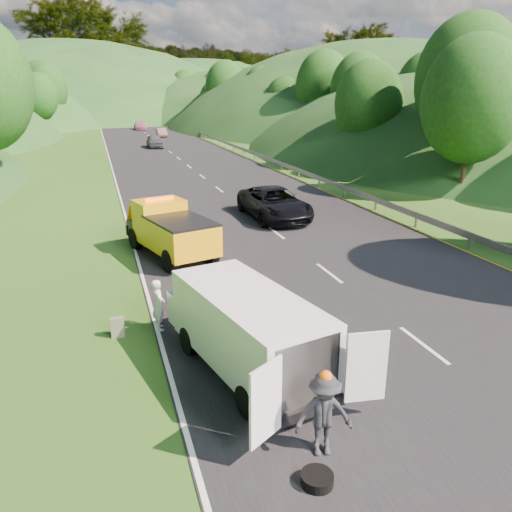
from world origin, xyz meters
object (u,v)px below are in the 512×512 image
object	(u,v)px
tow_truck	(170,230)
passing_suv	(274,218)
suitcase	(118,327)
white_van	(245,327)
woman	(160,329)
worker	(322,454)
child	(227,341)
spare_tire	(317,485)

from	to	relation	value
tow_truck	passing_suv	distance (m)	8.09
tow_truck	suitcase	bearing A→B (deg)	-125.86
white_van	woman	size ratio (longest dim) A/B	4.16
woman	passing_suv	bearing A→B (deg)	-34.83
worker	passing_suv	size ratio (longest dim) A/B	0.29
child	suitcase	bearing A→B (deg)	-148.73
tow_truck	suitcase	size ratio (longest dim) A/B	9.84
spare_tire	passing_suv	distance (m)	19.59
woman	spare_tire	bearing A→B (deg)	-166.36
white_van	spare_tire	world-z (taller)	white_van
worker	spare_tire	size ratio (longest dim) A/B	2.87
woman	child	world-z (taller)	woman
child	suitcase	size ratio (longest dim) A/B	1.74
passing_suv	white_van	bearing A→B (deg)	-113.16
tow_truck	woman	size ratio (longest dim) A/B	3.78
suitcase	passing_suv	size ratio (longest dim) A/B	0.10
white_van	worker	bearing A→B (deg)	-93.23
white_van	suitcase	xyz separation A→B (m)	(-2.95, 2.84, -0.91)
passing_suv	tow_truck	bearing A→B (deg)	-143.77
suitcase	passing_suv	xyz separation A→B (m)	(8.91, 11.80, -0.30)
woman	child	size ratio (longest dim) A/B	1.50
white_van	passing_suv	world-z (taller)	white_van
tow_truck	suitcase	distance (m)	7.45
suitcase	passing_suv	world-z (taller)	passing_suv
child	spare_tire	xyz separation A→B (m)	(0.20, -5.73, 0.00)
tow_truck	white_van	size ratio (longest dim) A/B	0.91
tow_truck	spare_tire	xyz separation A→B (m)	(0.55, -13.86, -1.15)
spare_tire	child	bearing A→B (deg)	92.00
white_van	child	world-z (taller)	white_van
spare_tire	worker	bearing A→B (deg)	58.80
child	spare_tire	distance (m)	5.73
tow_truck	child	distance (m)	8.22
child	passing_suv	distance (m)	14.30
suitcase	white_van	bearing A→B (deg)	-43.92
woman	tow_truck	bearing A→B (deg)	-12.47
white_van	child	xyz separation A→B (m)	(-0.06, 1.67, -1.21)
child	passing_suv	world-z (taller)	passing_suv
tow_truck	suitcase	xyz separation A→B (m)	(-2.54, -6.96, -0.86)
tow_truck	white_van	distance (m)	9.81
passing_suv	spare_tire	bearing A→B (deg)	-108.31
woman	worker	distance (m)	6.72
woman	suitcase	world-z (taller)	woman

